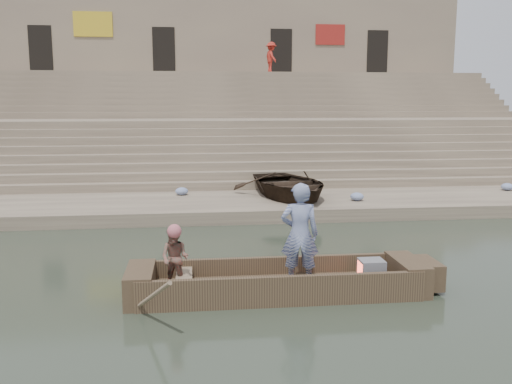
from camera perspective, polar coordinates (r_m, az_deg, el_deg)
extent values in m
plane|color=#283125|center=(10.60, -3.57, -10.67)|extent=(120.00, 120.00, 0.00)
cube|color=gray|center=(18.28, -4.97, -1.49)|extent=(32.00, 4.00, 0.40)
cube|color=gray|center=(25.55, -5.53, 4.30)|extent=(32.00, 3.00, 2.80)
cube|color=gray|center=(32.47, -5.83, 7.49)|extent=(32.00, 3.00, 5.20)
cube|color=gray|center=(20.47, -5.17, 0.10)|extent=(32.00, 0.50, 0.70)
cube|color=gray|center=(20.94, -5.21, 0.72)|extent=(32.00, 0.50, 1.00)
cube|color=gray|center=(21.41, -5.26, 1.32)|extent=(32.00, 0.50, 1.30)
cube|color=gray|center=(21.89, -5.30, 1.89)|extent=(32.00, 0.50, 1.60)
cube|color=gray|center=(22.36, -5.33, 2.43)|extent=(32.00, 0.50, 1.90)
cube|color=gray|center=(22.84, -5.37, 2.96)|extent=(32.00, 0.50, 2.20)
cube|color=gray|center=(23.32, -5.41, 3.46)|extent=(32.00, 0.50, 2.50)
cube|color=gray|center=(23.81, -5.44, 3.94)|extent=(32.00, 0.50, 2.80)
cube|color=gray|center=(27.28, -5.62, 4.94)|extent=(32.00, 0.50, 3.10)
cube|color=gray|center=(27.77, -5.64, 5.32)|extent=(32.00, 0.50, 3.40)
cube|color=gray|center=(28.26, -5.67, 5.70)|extent=(32.00, 0.50, 3.70)
cube|color=gray|center=(28.75, -5.69, 6.06)|extent=(32.00, 0.50, 4.00)
cube|color=gray|center=(29.24, -5.71, 6.41)|extent=(32.00, 0.50, 4.30)
cube|color=gray|center=(29.73, -5.74, 6.74)|extent=(32.00, 0.50, 4.60)
cube|color=gray|center=(30.22, -5.76, 7.07)|extent=(32.00, 0.50, 4.90)
cube|color=gray|center=(30.72, -5.78, 7.38)|extent=(32.00, 0.50, 5.20)
cube|color=gray|center=(36.50, -6.02, 12.39)|extent=(32.00, 5.00, 11.20)
cube|color=black|center=(35.17, -21.25, 13.58)|extent=(1.30, 0.18, 2.60)
cube|color=black|center=(34.16, -9.45, 14.22)|extent=(1.30, 0.18, 2.60)
cube|color=black|center=(34.57, 2.59, 14.27)|extent=(1.30, 0.18, 2.60)
cube|color=black|center=(36.02, 12.34, 13.87)|extent=(1.30, 0.18, 2.60)
cube|color=gold|center=(34.64, -16.42, 16.23)|extent=(2.20, 0.10, 1.40)
cube|color=maroon|center=(35.20, 7.63, 15.75)|extent=(1.80, 0.10, 1.20)
cube|color=brown|center=(10.65, 2.23, -9.94)|extent=(5.00, 1.30, 0.22)
cube|color=brown|center=(10.01, 2.79, -10.18)|extent=(5.20, 0.12, 0.56)
cube|color=brown|center=(11.17, 1.74, -8.07)|extent=(5.20, 0.12, 0.56)
cube|color=brown|center=(10.51, -11.82, -9.29)|extent=(0.50, 1.30, 0.60)
cube|color=brown|center=(11.25, 15.31, -8.18)|extent=(0.50, 1.30, 0.60)
cube|color=brown|center=(11.40, 17.20, -7.94)|extent=(0.35, 0.90, 0.50)
cube|color=#937A5B|center=(10.44, -7.41, -8.73)|extent=(0.30, 1.20, 0.08)
cylinder|color=#937A5B|center=(9.65, -11.39, -10.99)|extent=(1.03, 2.10, 1.36)
sphere|color=#BF5E67|center=(10.15, -8.39, -4.02)|extent=(0.26, 0.26, 0.26)
imported|color=navy|center=(10.31, 4.51, -4.36)|extent=(0.77, 0.57, 1.93)
imported|color=#226650|center=(10.28, -8.33, -6.77)|extent=(0.68, 0.61, 1.13)
cube|color=slate|center=(10.97, 11.78, -7.84)|extent=(0.46, 0.42, 0.40)
cube|color=#E5593F|center=(10.91, 10.73, -7.91)|extent=(0.04, 0.34, 0.32)
imported|color=#2D2116|center=(18.69, 3.41, 0.79)|extent=(3.89, 4.87, 0.90)
imported|color=#B3281E|center=(31.97, 1.57, 13.67)|extent=(0.87, 1.20, 1.68)
ellipsoid|color=#3F5999|center=(22.20, 24.44, 0.49)|extent=(0.44, 0.44, 0.26)
ellipsoid|color=#3F5999|center=(19.38, -7.65, 0.08)|extent=(0.44, 0.44, 0.26)
ellipsoid|color=#3F5999|center=(18.44, 10.34, -0.47)|extent=(0.44, 0.44, 0.26)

